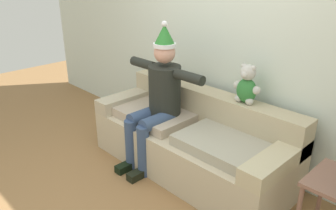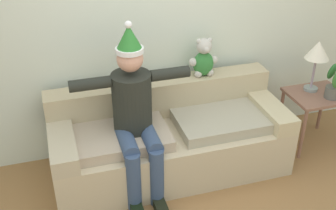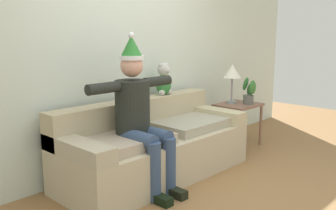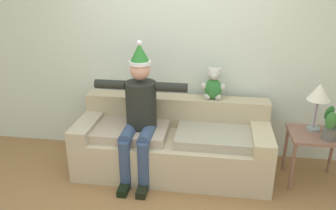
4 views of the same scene
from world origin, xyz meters
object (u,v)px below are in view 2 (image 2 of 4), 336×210
object	(u,v)px
person_seated	(135,111)
table_lamp	(317,52)
potted_plant	(335,83)
teddy_bear	(204,59)
side_table	(316,102)
couch	(169,138)

from	to	relation	value
person_seated	table_lamp	distance (m)	1.90
table_lamp	potted_plant	size ratio (longest dim) A/B	1.42
person_seated	potted_plant	xyz separation A→B (m)	(1.98, 0.00, -0.03)
table_lamp	potted_plant	world-z (taller)	table_lamp
person_seated	teddy_bear	world-z (taller)	person_seated
side_table	teddy_bear	bearing A→B (deg)	164.47
potted_plant	side_table	bearing A→B (deg)	126.88
side_table	couch	bearing A→B (deg)	178.34
person_seated	potted_plant	distance (m)	1.98
couch	teddy_bear	size ratio (longest dim) A/B	5.70
side_table	table_lamp	size ratio (longest dim) A/B	1.11
couch	side_table	distance (m)	1.56
person_seated	table_lamp	bearing A→B (deg)	6.39
teddy_bear	table_lamp	world-z (taller)	teddy_bear
couch	person_seated	bearing A→B (deg)	-155.59
teddy_bear	potted_plant	xyz separation A→B (m)	(1.21, -0.42, -0.23)
person_seated	teddy_bear	distance (m)	0.91
person_seated	potted_plant	world-z (taller)	person_seated
person_seated	teddy_bear	xyz separation A→B (m)	(0.78, 0.43, 0.20)
teddy_bear	table_lamp	xyz separation A→B (m)	(1.10, -0.22, 0.02)
teddy_bear	table_lamp	distance (m)	1.12
side_table	potted_plant	distance (m)	0.29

